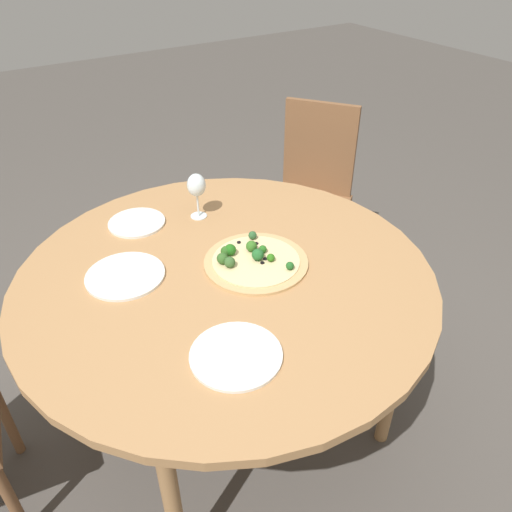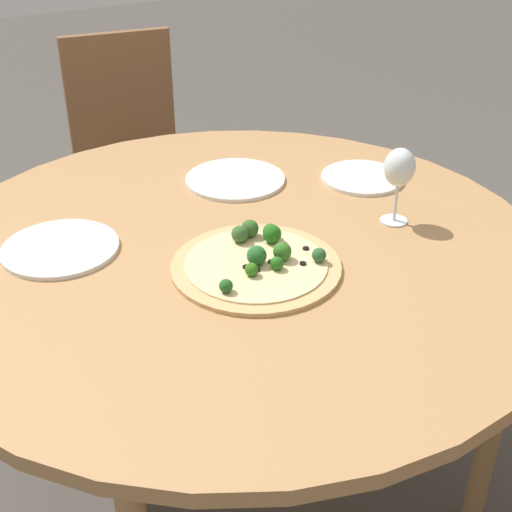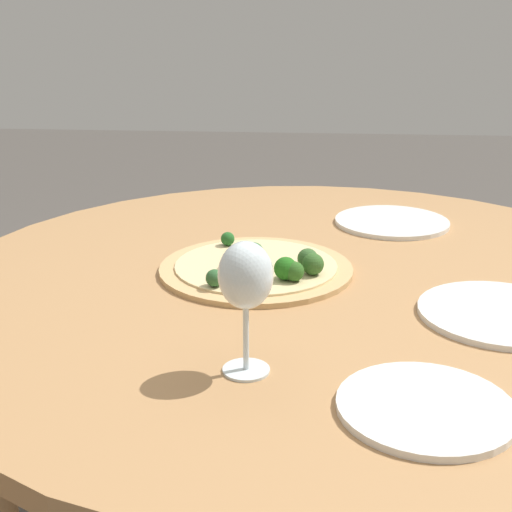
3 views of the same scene
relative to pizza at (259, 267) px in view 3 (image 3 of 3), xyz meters
The scene contains 6 objects.
dining_table 0.13m from the pizza, 86.54° to the left, with size 1.40×1.40×0.72m.
pizza is the anchor object (origin of this frame).
wine_glass 0.40m from the pizza, ahead, with size 0.07×0.07×0.18m.
plate_near 0.44m from the pizza, 141.15° to the left, with size 0.26×0.26×0.01m.
plate_far 0.43m from the pizza, 67.71° to the left, with size 0.26×0.26×0.01m.
plate_side 0.52m from the pizza, 27.62° to the left, with size 0.22×0.22×0.01m.
Camera 3 is at (1.22, -0.01, 1.18)m, focal length 50.00 mm.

